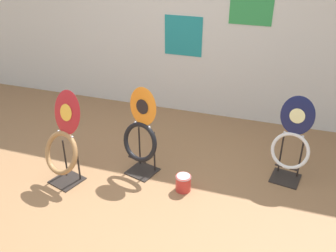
{
  "coord_description": "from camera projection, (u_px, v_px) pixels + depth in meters",
  "views": [
    {
      "loc": [
        1.29,
        -2.21,
        2.32
      ],
      "look_at": [
        0.26,
        0.87,
        0.55
      ],
      "focal_mm": 40.0,
      "sensor_mm": 36.0,
      "label": 1
    }
  ],
  "objects": [
    {
      "name": "toilet_seat_display_orange_sun",
      "position": [
        141.0,
        137.0,
        3.75
      ],
      "size": [
        0.44,
        0.35,
        0.94
      ],
      "color": "black",
      "rests_on": "ground_plane"
    },
    {
      "name": "toilet_seat_display_navy_moon",
      "position": [
        292.0,
        141.0,
        3.65
      ],
      "size": [
        0.39,
        0.32,
        0.9
      ],
      "color": "black",
      "rests_on": "ground_plane"
    },
    {
      "name": "paint_can",
      "position": [
        183.0,
        182.0,
        3.65
      ],
      "size": [
        0.15,
        0.15,
        0.17
      ],
      "color": "red",
      "rests_on": "ground_plane"
    },
    {
      "name": "ground_plane",
      "position": [
        109.0,
        221.0,
        3.31
      ],
      "size": [
        14.0,
        14.0,
        0.0
      ],
      "primitive_type": "plane",
      "color": "#8E6642"
    },
    {
      "name": "toilet_seat_display_crimson_swirl",
      "position": [
        63.0,
        144.0,
        3.63
      ],
      "size": [
        0.48,
        0.42,
        0.94
      ],
      "color": "black",
      "rests_on": "ground_plane"
    },
    {
      "name": "wall_back",
      "position": [
        186.0,
        16.0,
        4.65
      ],
      "size": [
        8.0,
        0.07,
        2.6
      ],
      "color": "silver",
      "rests_on": "ground_plane"
    }
  ]
}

